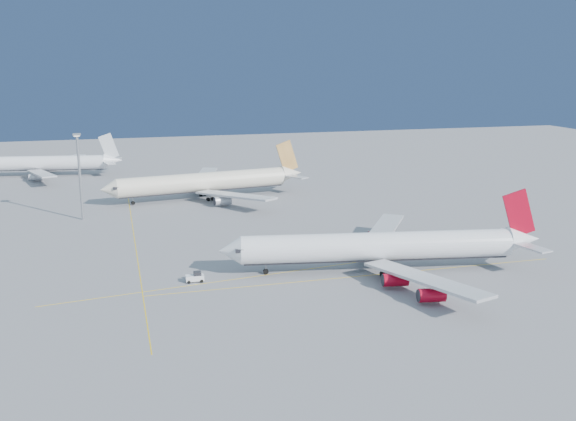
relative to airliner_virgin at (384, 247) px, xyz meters
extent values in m
plane|color=slate|center=(-10.87, 11.57, -5.23)|extent=(500.00, 500.00, 0.00)
cube|color=yellow|center=(-5.87, -2.43, -5.22)|extent=(90.00, 0.18, 0.02)
cube|color=yellow|center=(-10.87, 5.57, -5.22)|extent=(118.86, 16.88, 0.02)
cube|color=yellow|center=(-50.87, 41.57, -5.22)|extent=(0.18, 140.00, 0.02)
cylinder|color=white|center=(-1.51, 0.25, 0.17)|extent=(58.38, 15.42, 6.03)
cone|color=white|center=(-32.47, 5.36, 0.17)|extent=(5.59, 6.71, 6.03)
cone|color=white|center=(30.77, -5.08, 0.80)|extent=(8.11, 6.83, 5.72)
cube|color=black|center=(-30.52, 5.04, 0.80)|extent=(2.57, 5.92, 0.73)
cube|color=#B7B7BC|center=(0.94, -17.25, -1.48)|extent=(13.75, 30.40, 0.57)
cube|color=#B7B7BC|center=(6.43, 16.04, -1.48)|extent=(21.80, 27.66, 0.57)
cube|color=#AA071C|center=(29.24, -4.83, 6.62)|extent=(7.96, 1.76, 10.99)
cylinder|color=gray|center=(-25.04, 4.13, -3.46)|extent=(0.25, 0.25, 2.39)
cylinder|color=black|center=(-25.04, 4.13, -4.66)|extent=(1.25, 0.90, 1.14)
cylinder|color=gray|center=(-1.18, -4.12, -3.46)|extent=(0.33, 0.33, 2.39)
cylinder|color=black|center=(-1.18, -4.12, -4.66)|extent=(1.28, 1.11, 1.14)
cylinder|color=gray|center=(0.21, 4.28, -3.46)|extent=(0.33, 0.33, 2.39)
cylinder|color=black|center=(0.21, 4.28, -4.66)|extent=(1.28, 1.11, 1.14)
cylinder|color=#AA071C|center=(-2.32, -11.22, -3.43)|extent=(5.34, 3.37, 2.60)
cylinder|color=#AA071C|center=(0.55, -20.85, -3.43)|extent=(5.34, 3.37, 2.60)
cylinder|color=#AA071C|center=(1.40, 11.37, -3.43)|extent=(5.34, 3.37, 2.60)
cylinder|color=#AA071C|center=(7.23, 19.57, -3.43)|extent=(5.34, 3.37, 2.60)
cylinder|color=beige|center=(-27.11, 83.59, 0.28)|extent=(55.92, 14.34, 6.10)
cone|color=beige|center=(-56.95, 79.08, 0.28)|extent=(5.67, 6.75, 6.10)
cone|color=beige|center=(4.09, 88.30, 0.92)|extent=(8.27, 6.85, 5.79)
cube|color=black|center=(-54.94, 79.38, 0.92)|extent=(2.56, 5.98, 0.75)
cube|color=#B7B7BC|center=(-19.50, 67.74, -1.39)|extent=(21.54, 27.79, 0.59)
cube|color=#B7B7BC|center=(-24.52, 100.98, -1.39)|extent=(14.22, 30.23, 0.59)
cube|color=tan|center=(2.51, 88.06, 6.89)|extent=(8.21, 1.71, 11.32)
cylinder|color=gray|center=(-49.67, 80.18, -3.41)|extent=(0.26, 0.26, 2.46)
cylinder|color=black|center=(-49.67, 80.18, -4.64)|extent=(1.28, 0.92, 1.18)
cylinder|color=gray|center=(-25.41, 79.46, -3.41)|extent=(0.34, 0.34, 2.46)
cylinder|color=black|center=(-25.41, 79.46, -4.64)|extent=(1.31, 1.13, 1.18)
cylinder|color=gray|center=(-26.70, 88.03, -3.41)|extent=(0.34, 0.34, 2.46)
cylinder|color=black|center=(-26.70, 88.03, -4.64)|extent=(1.31, 1.13, 1.18)
cylinder|color=#B7B7BC|center=(-22.98, 70.24, -3.40)|extent=(5.48, 3.41, 2.67)
cylinder|color=#B7B7BC|center=(-27.10, 97.56, -3.40)|extent=(5.48, 3.41, 2.67)
cylinder|color=white|center=(-82.94, 142.22, -0.14)|extent=(50.12, 13.15, 5.58)
cone|color=white|center=(-54.86, 137.88, 0.46)|extent=(7.71, 6.31, 5.30)
cube|color=#B7B7BC|center=(-80.74, 126.57, -1.68)|extent=(12.86, 27.24, 0.55)
cube|color=#B7B7BC|center=(-76.10, 156.48, -1.68)|extent=(19.58, 25.04, 0.55)
cube|color=silver|center=(-56.33, 138.10, 5.99)|extent=(7.65, 1.62, 10.55)
cylinder|color=gray|center=(-82.56, 138.13, -3.53)|extent=(0.32, 0.32, 2.29)
cylinder|color=black|center=(-82.56, 138.13, -4.68)|extent=(1.22, 1.05, 1.10)
cylinder|color=gray|center=(-81.34, 146.01, -3.53)|extent=(0.32, 0.32, 2.29)
cylinder|color=black|center=(-81.34, 146.01, -4.68)|extent=(1.22, 1.05, 1.10)
cylinder|color=#B7B7BC|center=(-83.10, 129.66, -3.55)|extent=(5.11, 3.20, 2.49)
cylinder|color=#B7B7BC|center=(-79.29, 154.25, -3.55)|extent=(5.11, 3.20, 2.49)
cube|color=white|center=(-40.17, 3.34, -4.39)|extent=(3.74, 1.92, 1.11)
cube|color=black|center=(-39.61, 3.33, -3.56)|extent=(1.51, 1.60, 0.83)
cylinder|color=black|center=(-41.48, 2.39, -4.90)|extent=(0.65, 0.34, 0.65)
cylinder|color=black|center=(-41.45, 4.34, -4.90)|extent=(0.65, 0.34, 0.65)
cylinder|color=black|center=(-38.89, 2.34, -4.90)|extent=(0.65, 0.34, 0.65)
cylinder|color=black|center=(-38.86, 4.28, -4.90)|extent=(0.65, 0.34, 0.65)
cylinder|color=gray|center=(-64.15, 64.26, 6.79)|extent=(0.67, 0.67, 24.03)
cube|color=gray|center=(-64.15, 64.26, 19.00)|extent=(2.11, 2.11, 0.48)
cube|color=white|center=(-64.15, 64.26, 18.61)|extent=(1.54, 1.54, 0.24)
camera|label=1|loc=(-54.66, -121.62, 38.97)|focal=40.00mm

